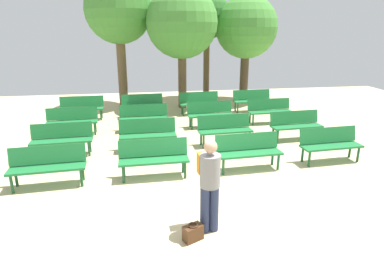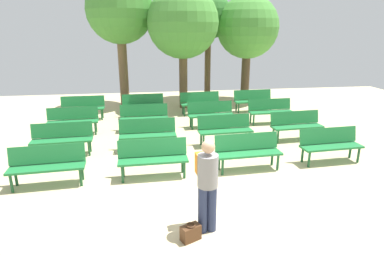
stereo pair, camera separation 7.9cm
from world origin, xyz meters
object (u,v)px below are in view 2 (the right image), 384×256
Objects in this scene: bench_r1_c0 at (62,137)px; tree_3 at (183,23)px; bench_r1_c1 at (148,132)px; visitor_with_backpack at (207,180)px; bench_r1_c2 at (225,128)px; bench_r0_c1 at (153,156)px; bench_r0_c2 at (248,150)px; bench_r2_c1 at (144,116)px; bench_r3_c0 at (83,106)px; bench_r0_c0 at (47,163)px; bench_r0_c3 at (330,143)px; bench_r2_c2 at (211,113)px; tree_0 at (120,11)px; bench_r2_c0 at (73,119)px; bench_r3_c1 at (143,104)px; bench_r3_c2 at (200,102)px; bench_r3_c3 at (253,99)px; bench_r1_c3 at (296,124)px; handbag at (191,233)px; tree_2 at (248,28)px; bench_r2_c3 at (270,110)px.

tree_3 is at bearing 49.11° from bench_r1_c0.
bench_r1_c0 is at bearing -178.84° from bench_r1_c1.
bench_r1_c2 is at bearing -112.03° from visitor_with_backpack.
visitor_with_backpack is (0.84, -2.27, 0.43)m from bench_r0_c1.
bench_r0_c2 is 1.01× the size of bench_r2_c1.
bench_r0_c1 is 1.00× the size of bench_r3_c0.
bench_r1_c0 is 1.01× the size of bench_r3_c0.
bench_r0_c3 is at bearing -1.13° from bench_r0_c0.
bench_r3_c0 is (-4.61, 1.63, 0.00)m from bench_r2_c2.
bench_r1_c1 is 2.28m from bench_r1_c2.
bench_r0_c3 is 9.93m from tree_0.
tree_0 is at bearing 66.65° from bench_r2_c0.
bench_r0_c1 is 5.46m from bench_r3_c1.
bench_r3_c2 is 1.01× the size of bench_r3_c3.
bench_r1_c1 is at bearing 36.87° from bench_r0_c0.
bench_r1_c3 is 4.44× the size of handbag.
tree_2 is at bearing 17.48° from tree_3.
bench_r3_c3 is at bearing 65.23° from handbag.
bench_r1_c3 is 1.01× the size of bench_r2_c2.
visitor_with_backpack reaches higher than bench_r0_c0.
handbag is (-3.83, -6.40, -0.37)m from bench_r2_c3.
bench_r0_c2 is at bearing 0.96° from bench_r0_c1.
bench_r0_c3 is 5.87m from bench_r3_c2.
bench_r1_c0 is 7.10m from bench_r2_c3.
bench_r0_c0 is 1.00× the size of bench_r0_c2.
bench_r1_c1 is 0.99× the size of bench_r1_c2.
tree_3 is at bearing 76.15° from bench_r0_c1.
bench_r2_c0 is (-0.08, 1.84, 0.00)m from bench_r1_c0.
bench_r0_c2 is 5.94m from bench_r3_c1.
bench_r1_c3 is at bearing -59.40° from bench_r3_c2.
bench_r1_c0 is at bearing 179.39° from bench_r1_c2.
bench_r0_c2 is 1.00× the size of bench_r2_c2.
bench_r1_c0 and bench_r2_c3 have the same top height.
bench_r0_c2 is 1.00× the size of bench_r3_c3.
visitor_with_backpack is (3.15, -2.18, 0.43)m from bench_r0_c0.
bench_r1_c2 is at bearing 90.94° from bench_r0_c2.
bench_r2_c1 is (-0.09, 1.85, 0.00)m from bench_r1_c1.
bench_r1_c3 is 2.92m from bench_r2_c2.
bench_r0_c0 is 1.00× the size of bench_r1_c0.
bench_r0_c2 is at bearing -83.31° from tree_3.
bench_r0_c0 is at bearing -131.31° from tree_2.
tree_2 is 3.21m from tree_3.
visitor_with_backpack is (-3.52, -6.15, 0.43)m from bench_r2_c3.
tree_0 is at bearing 96.51° from bench_r0_c1.
bench_r0_c3 reaches higher than handbag.
bench_r1_c0 is 4.59m from bench_r1_c2.
tree_0 is (-5.39, 3.77, 3.51)m from bench_r2_c3.
bench_r3_c0 reaches higher than handbag.
bench_r0_c1 and bench_r3_c2 have the same top height.
bench_r2_c1 is at bearing 140.67° from bench_r0_c3.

